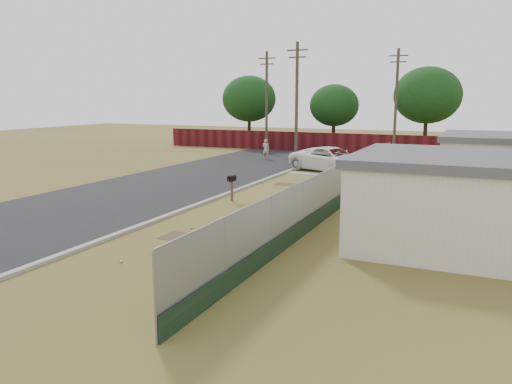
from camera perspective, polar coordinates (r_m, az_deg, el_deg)
The scene contains 13 objects.
ground at distance 22.15m, azimuth 0.26°, elevation -2.18°, with size 120.00×120.00×0.00m, color olive.
street at distance 32.21m, azimuth -4.89°, elevation 1.86°, with size 15.10×60.00×0.12m.
chainlink_fence at distance 21.90m, azimuth 8.84°, elevation -0.33°, with size 0.10×27.06×2.02m.
privacy_fence at distance 47.28m, azimuth 6.00°, elevation 5.72°, with size 30.00×0.12×1.80m, color #4D1016.
utility_poles at distance 42.27m, azimuth 7.27°, elevation 10.26°, with size 12.60×8.24×9.00m.
houses at distance 23.12m, azimuth 26.27°, elevation 1.19°, with size 9.30×17.24×3.10m.
horizon_trees at distance 44.00m, azimuth 14.10°, elevation 9.96°, with size 33.32×31.94×7.78m.
fire_hydrant at distance 14.63m, azimuth -5.28°, elevation -7.29°, with size 0.41×0.41×0.91m.
mailbox at distance 24.19m, azimuth -2.79°, elevation 1.30°, with size 0.28×0.55×1.26m.
pickup_truck at distance 34.42m, azimuth 8.66°, elevation 3.71°, with size 2.75×5.96×1.66m, color white.
pedestrian at distance 40.80m, azimuth 1.13°, elevation 4.91°, with size 0.61×0.40×1.67m, color tan.
trash_bin at distance 45.14m, azimuth 1.11°, elevation 5.00°, with size 0.76×0.75×0.93m.
scattered_litter at distance 19.25m, azimuth -3.22°, elevation -4.05°, with size 2.70×11.58×0.07m.
Camera 1 is at (8.80, -19.72, 4.92)m, focal length 35.00 mm.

